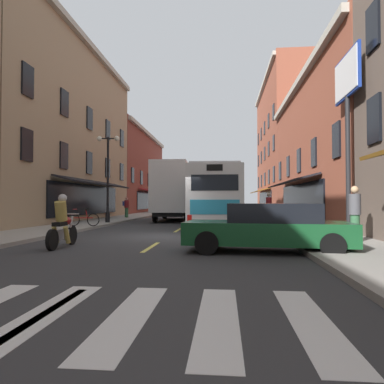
# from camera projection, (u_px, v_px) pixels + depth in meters

# --- Properties ---
(ground_plane) EXTENTS (34.80, 80.00, 0.10)m
(ground_plane) POSITION_uv_depth(u_px,v_px,m) (169.00, 237.00, 14.42)
(ground_plane) COLOR #333335
(lane_centre_dashes) EXTENTS (0.14, 73.90, 0.01)m
(lane_centre_dashes) POSITION_uv_depth(u_px,v_px,m) (168.00, 237.00, 14.18)
(lane_centre_dashes) COLOR #DBCC4C
(lane_centre_dashes) RESTS_ON ground
(crosswalk_near) EXTENTS (7.10, 2.80, 0.01)m
(crosswalk_near) POSITION_uv_depth(u_px,v_px,m) (45.00, 313.00, 4.47)
(crosswalk_near) COLOR silver
(crosswalk_near) RESTS_ON ground
(sidewalk_left) EXTENTS (3.00, 80.00, 0.14)m
(sidewalk_left) POSITION_uv_depth(u_px,v_px,m) (32.00, 233.00, 14.96)
(sidewalk_left) COLOR gray
(sidewalk_left) RESTS_ON ground
(sidewalk_right) EXTENTS (3.00, 80.00, 0.14)m
(sidewalk_right) POSITION_uv_depth(u_px,v_px,m) (316.00, 236.00, 13.89)
(sidewalk_right) COLOR gray
(sidewalk_right) RESTS_ON ground
(billboard_sign) EXTENTS (0.40, 2.59, 7.01)m
(billboard_sign) POSITION_uv_depth(u_px,v_px,m) (347.00, 98.00, 13.57)
(billboard_sign) COLOR black
(billboard_sign) RESTS_ON sidewalk_right
(transit_bus) EXTENTS (2.77, 11.74, 3.26)m
(transit_bus) POSITION_uv_depth(u_px,v_px,m) (216.00, 197.00, 21.04)
(transit_bus) COLOR silver
(transit_bus) RESTS_ON ground
(box_truck) EXTENTS (2.60, 7.65, 4.13)m
(box_truck) POSITION_uv_depth(u_px,v_px,m) (174.00, 192.00, 25.91)
(box_truck) COLOR black
(box_truck) RESTS_ON ground
(sedan_near) EXTENTS (2.03, 4.55, 1.41)m
(sedan_near) POSITION_uv_depth(u_px,v_px,m) (190.00, 208.00, 36.90)
(sedan_near) COLOR silver
(sedan_near) RESTS_ON ground
(sedan_mid) EXTENTS (4.72, 2.22, 1.37)m
(sedan_mid) POSITION_uv_depth(u_px,v_px,m) (268.00, 227.00, 9.90)
(sedan_mid) COLOR #144723
(sedan_mid) RESTS_ON ground
(motorcycle_rider) EXTENTS (0.62, 2.07, 1.66)m
(motorcycle_rider) POSITION_uv_depth(u_px,v_px,m) (62.00, 225.00, 10.86)
(motorcycle_rider) COLOR black
(motorcycle_rider) RESTS_ON ground
(bicycle_near) EXTENTS (1.71, 0.48, 0.91)m
(bicycle_near) POSITION_uv_depth(u_px,v_px,m) (83.00, 219.00, 18.27)
(bicycle_near) COLOR black
(bicycle_near) RESTS_ON sidewalk_left
(pedestrian_near) EXTENTS (0.52, 0.36, 1.61)m
(pedestrian_near) POSITION_uv_depth(u_px,v_px,m) (126.00, 207.00, 28.33)
(pedestrian_near) COLOR #33663F
(pedestrian_near) RESTS_ON sidewalk_left
(pedestrian_mid) EXTENTS (0.36, 0.36, 1.81)m
(pedestrian_mid) POSITION_uv_depth(u_px,v_px,m) (269.00, 207.00, 21.90)
(pedestrian_mid) COLOR navy
(pedestrian_mid) RESTS_ON sidewalk_right
(pedestrian_far) EXTENTS (0.36, 0.36, 1.78)m
(pedestrian_far) POSITION_uv_depth(u_px,v_px,m) (355.00, 213.00, 11.17)
(pedestrian_far) COLOR #33663F
(pedestrian_far) RESTS_ON sidewalk_right
(street_lamp_twin) EXTENTS (1.42, 0.32, 5.35)m
(street_lamp_twin) POSITION_uv_depth(u_px,v_px,m) (108.00, 174.00, 21.66)
(street_lamp_twin) COLOR black
(street_lamp_twin) RESTS_ON sidewalk_left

